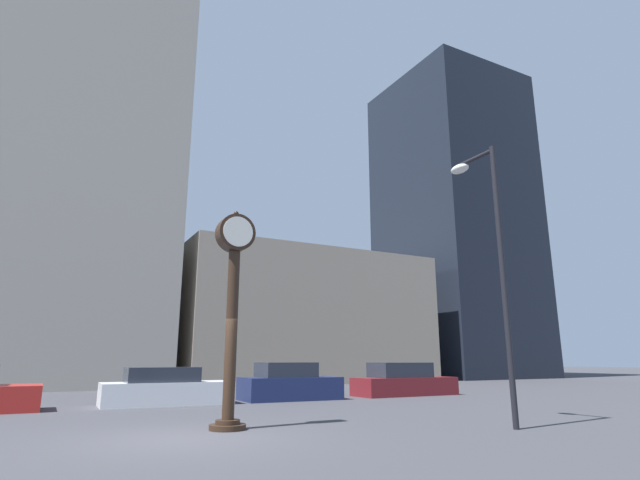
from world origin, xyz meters
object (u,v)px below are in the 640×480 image
car_white (166,389)px  street_lamp_right (489,239)px  car_navy (289,384)px  street_clock (233,297)px  car_maroon (404,382)px

car_white → street_lamp_right: size_ratio=0.64×
car_navy → street_lamp_right: bearing=-82.0°
car_white → car_navy: (4.79, 0.01, 0.06)m
street_clock → car_navy: size_ratio=1.32×
car_navy → street_lamp_right: 10.69m
street_clock → car_maroon: street_clock is taller
street_lamp_right → car_white: bearing=120.5°
car_white → street_lamp_right: 12.13m
car_white → car_navy: bearing=1.1°
car_white → car_maroon: (10.34, -0.16, 0.05)m
street_clock → car_maroon: size_ratio=1.09×
street_lamp_right → car_maroon: bearing=65.0°
street_lamp_right → car_navy: bearing=95.9°
car_navy → car_maroon: car_navy is taller
car_maroon → street_lamp_right: bearing=-114.9°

